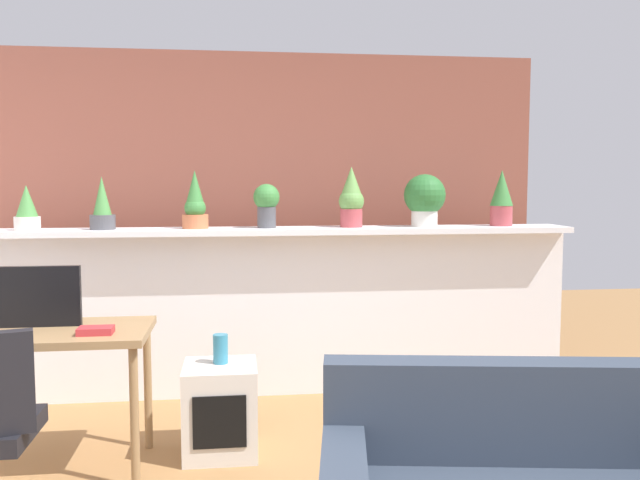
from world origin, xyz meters
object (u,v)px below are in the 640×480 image
Objects in this scene: book_on_desk at (96,331)px; potted_plant_5 at (425,198)px; desk at (40,346)px; potted_plant_3 at (267,203)px; vase_on_shelf at (221,349)px; potted_plant_6 at (502,198)px; potted_plant_1 at (102,207)px; side_cube_shelf at (220,409)px; potted_plant_4 at (351,198)px; potted_plant_2 at (195,205)px; tv_monitor at (37,297)px; potted_plant_0 at (27,209)px.

potted_plant_5 is at bearing 32.31° from book_on_desk.
desk is 6.49× the size of book_on_desk.
potted_plant_3 is 1.89× the size of vase_on_shelf.
potted_plant_1 is at bearing -179.31° from potted_plant_6.
potted_plant_6 is at bearing 27.16° from side_cube_shelf.
side_cube_shelf is at bearing -131.50° from potted_plant_4.
potted_plant_5 is 0.92× the size of potted_plant_6.
potted_plant_4 reaches higher than side_cube_shelf.
potted_plant_2 is 1.09m from potted_plant_4.
side_cube_shelf is at bearing 2.32° from tv_monitor.
potted_plant_6 reaches higher than potted_plant_2.
potted_plant_3 is at bearing 54.49° from book_on_desk.
potted_plant_4 is 2.27m from desk.
vase_on_shelf is (0.94, 0.08, -0.33)m from tv_monitor.
potted_plant_2 is 0.80× the size of side_cube_shelf.
potted_plant_3 is (1.59, 0.04, 0.04)m from potted_plant_0.
desk is at bearing 156.16° from book_on_desk.
desk is at bearing -71.48° from potted_plant_0.
potted_plant_0 is at bearing -177.78° from potted_plant_1.
book_on_desk is at bearing -125.51° from potted_plant_3.
potted_plant_6 is at bearing 21.53° from desk.
potted_plant_4 reaches higher than potted_plant_0.
potted_plant_4 is 1.14× the size of potted_plant_5.
potted_plant_5 reaches higher than side_cube_shelf.
tv_monitor is at bearing -125.52° from potted_plant_2.
potted_plant_6 reaches higher than desk.
book_on_desk is (-2.63, -1.29, -0.62)m from potted_plant_6.
tv_monitor reaches higher than side_cube_shelf.
potted_plant_1 is 1.11m from potted_plant_3.
potted_plant_6 is at bearing 0.41° from potted_plant_2.
potted_plant_4 is (2.19, 0.04, 0.07)m from potted_plant_0.
desk is (-1.22, -1.14, -0.69)m from potted_plant_3.
desk is 1.00m from side_cube_shelf.
potted_plant_1 is at bearing 129.76° from vase_on_shelf.
potted_plant_1 is 0.95× the size of potted_plant_5.
tv_monitor is at bearing -175.14° from vase_on_shelf.
potted_plant_5 reaches higher than book_on_desk.
potted_plant_2 reaches higher than book_on_desk.
side_cube_shelf is at bearing -95.08° from vase_on_shelf.
potted_plant_6 reaches higher than potted_plant_5.
potted_plant_0 is at bearing 143.62° from vase_on_shelf.
book_on_desk is at bearing -153.83° from potted_plant_6.
potted_plant_4 is 2.19m from tv_monitor.
potted_plant_5 reaches higher than potted_plant_3.
desk is (-2.35, -1.16, -0.72)m from potted_plant_5.
potted_plant_3 is (0.49, 0.00, 0.01)m from potted_plant_2.
potted_plant_1 is 1.31m from desk.
book_on_desk is (-1.51, -1.28, -0.62)m from potted_plant_4.
potted_plant_5 is at bearing 34.75° from vase_on_shelf.
potted_plant_1 is 2.82m from potted_plant_6.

